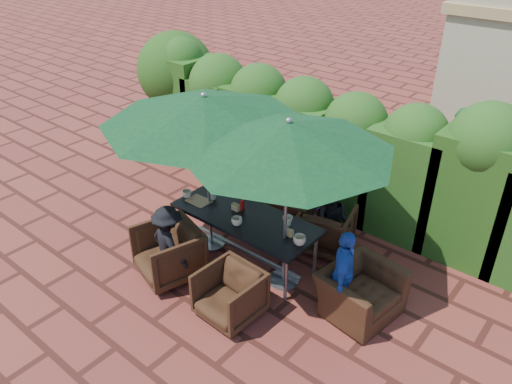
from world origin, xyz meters
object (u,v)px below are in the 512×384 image
Objects in this scene: chair_far_left at (253,192)px; chair_near_left at (168,250)px; chair_far_right at (326,227)px; chair_near_right at (230,293)px; umbrella_right at (288,137)px; chair_end_right at (362,286)px; dining_table at (245,220)px; chair_far_mid at (291,209)px; umbrella_left at (204,110)px.

chair_near_left reaches higher than chair_far_left.
chair_far_right is 2.02m from chair_near_right.
chair_far_right is (0.02, 1.05, -1.83)m from umbrella_right.
chair_near_left and chair_end_right have the same top height.
chair_far_right is 0.80× the size of chair_end_right.
chair_far_left is 0.81× the size of chair_end_right.
chair_near_left reaches higher than chair_far_right.
dining_table is 2.73× the size of chair_far_mid.
dining_table is 1.06m from chair_far_mid.
chair_far_left is (-0.75, 1.06, -0.28)m from dining_table.
umbrella_right is 3.37× the size of chair_far_left.
umbrella_right is at bearing 108.44° from chair_far_mid.
chair_near_right is (1.37, -2.10, -0.02)m from chair_far_left.
chair_far_mid is at bearing 89.04° from chair_near_left.
umbrella_right is 2.61m from chair_far_left.
umbrella_right reaches higher than chair_near_right.
chair_near_left is (0.17, -2.04, 0.03)m from chair_far_left.
chair_near_right is 0.77× the size of chair_end_right.
chair_far_left is 0.93× the size of chair_near_left.
chair_far_right reaches higher than dining_table.
umbrella_left is at bearing 22.73° from chair_far_right.
umbrella_right reaches higher than chair_far_mid.
umbrella_left is 2.94× the size of chair_end_right.
chair_far_left is 2.51m from chair_near_right.
chair_near_right is at bearing 139.83° from chair_far_left.
umbrella_right is 2.22m from chair_far_mid.
chair_far_left is (-1.50, 1.13, -1.82)m from umbrella_right.
umbrella_left is at bearing 145.38° from chair_near_right.
dining_table is 0.76× the size of umbrella_left.
chair_near_right is 1.68m from chair_end_right.
chair_near_left is (-0.66, -2.00, 0.02)m from chair_far_mid.
chair_far_left is (-0.10, 1.13, -1.82)m from umbrella_left.
chair_far_mid is at bearing 70.87° from chair_end_right.
chair_near_right is (0.54, -2.06, -0.03)m from chair_far_mid.
chair_far_mid is at bearing 107.41° from chair_near_right.
chair_far_right is at bearing 59.35° from chair_end_right.
chair_far_mid is (0.08, 1.02, -0.27)m from dining_table.
chair_near_right is at bearing -37.33° from umbrella_left.
chair_end_right is (1.86, 0.09, -0.25)m from dining_table.
chair_far_mid reaches higher than chair_far_left.
chair_near_left is at bearing -145.64° from umbrella_right.
chair_end_right reaches higher than chair_far_left.
chair_far_mid is at bearing 85.49° from dining_table.
chair_near_left is at bearing -120.87° from dining_table.
chair_far_mid is 1.04× the size of chair_far_right.
chair_near_left is at bearing 41.75° from chair_far_right.
chair_near_left is (0.07, -0.91, -1.79)m from umbrella_left.
umbrella_left is 1.40m from umbrella_right.
chair_far_mid is (0.83, -0.04, 0.01)m from chair_far_left.
dining_table is at bearing 123.64° from chair_near_right.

